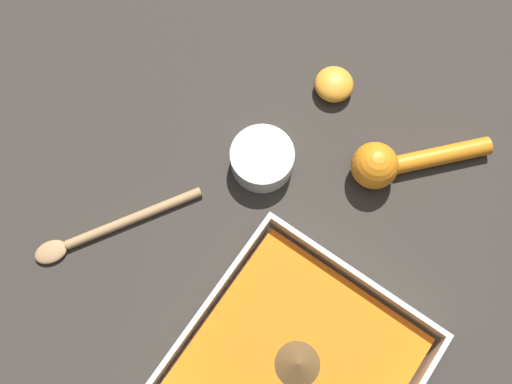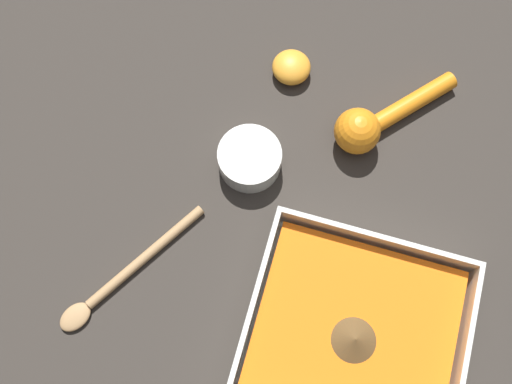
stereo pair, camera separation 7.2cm
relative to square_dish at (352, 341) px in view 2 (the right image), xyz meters
The scene contains 6 objects.
ground_plane 0.04m from the square_dish, 15.63° to the left, with size 4.00×4.00×0.00m, color #332D28.
square_dish is the anchor object (origin of this frame).
spice_bowl 0.25m from the square_dish, 46.20° to the right, with size 0.08×0.08×0.04m.
lemon_squeezer 0.27m from the square_dish, 82.02° to the right, with size 0.14×0.15×0.06m.
lemon_half 0.36m from the square_dish, 64.02° to the right, with size 0.05×0.05×0.03m.
wooden_spoon 0.28m from the square_dish, ahead, with size 0.13×0.19×0.01m.
Camera 2 is at (0.06, 0.06, 0.72)m, focal length 42.00 mm.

